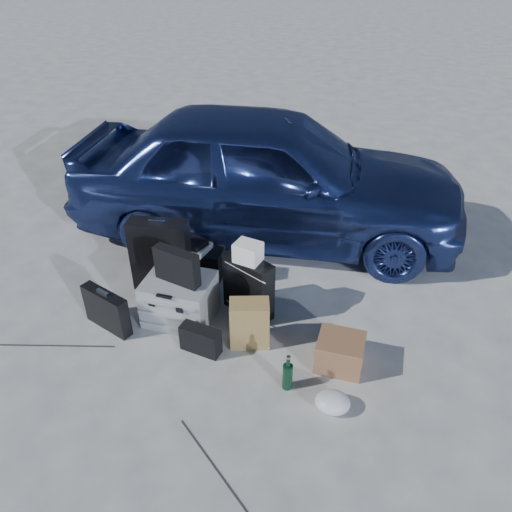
{
  "coord_description": "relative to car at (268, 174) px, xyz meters",
  "views": [
    {
      "loc": [
        1.56,
        -2.83,
        3.09
      ],
      "look_at": [
        0.27,
        0.85,
        0.48
      ],
      "focal_mm": 35.0,
      "sensor_mm": 36.0,
      "label": 1
    }
  ],
  "objects": [
    {
      "name": "ground",
      "position": [
        0.02,
        -2.1,
        -0.74
      ],
      "size": [
        60.0,
        60.0,
        0.0
      ],
      "primitive_type": "plane",
      "color": "beige",
      "rests_on": "ground"
    },
    {
      "name": "car",
      "position": [
        0.0,
        0.0,
        0.0
      ],
      "size": [
        4.6,
        2.46,
        1.49
      ],
      "primitive_type": "imported",
      "rotation": [
        0.0,
        0.0,
        1.74
      ],
      "color": "#2F4287",
      "rests_on": "ground"
    },
    {
      "name": "pelican_case",
      "position": [
        -0.26,
        -1.78,
        -0.53
      ],
      "size": [
        0.63,
        0.53,
        0.44
      ],
      "primitive_type": "cube",
      "rotation": [
        0.0,
        0.0,
        0.06
      ],
      "color": "gray",
      "rests_on": "ground"
    },
    {
      "name": "laptop_bag",
      "position": [
        -0.24,
        -1.79,
        -0.15
      ],
      "size": [
        0.44,
        0.18,
        0.32
      ],
      "primitive_type": "cube",
      "rotation": [
        0.0,
        0.0,
        -0.18
      ],
      "color": "black",
      "rests_on": "pelican_case"
    },
    {
      "name": "briefcase",
      "position": [
        -0.82,
        -2.11,
        -0.55
      ],
      "size": [
        0.51,
        0.25,
        0.39
      ],
      "primitive_type": "cube",
      "rotation": [
        0.0,
        0.0,
        -0.29
      ],
      "color": "black",
      "rests_on": "ground"
    },
    {
      "name": "suitcase_left",
      "position": [
        -0.64,
        -1.39,
        -0.37
      ],
      "size": [
        0.6,
        0.32,
        0.75
      ],
      "primitive_type": "cube",
      "rotation": [
        0.0,
        0.0,
        0.2
      ],
      "color": "black",
      "rests_on": "ground"
    },
    {
      "name": "suitcase_right",
      "position": [
        0.31,
        -1.49,
        -0.45
      ],
      "size": [
        0.52,
        0.36,
        0.59
      ],
      "primitive_type": "cube",
      "rotation": [
        0.0,
        0.0,
        -0.41
      ],
      "color": "black",
      "rests_on": "ground"
    },
    {
      "name": "white_carton",
      "position": [
        0.31,
        -1.5,
        -0.06
      ],
      "size": [
        0.25,
        0.21,
        0.18
      ],
      "primitive_type": "cube",
      "rotation": [
        0.0,
        0.0,
        -0.15
      ],
      "color": "white",
      "rests_on": "suitcase_right"
    },
    {
      "name": "duffel_bag",
      "position": [
        -0.45,
        -1.09,
        -0.59
      ],
      "size": [
        0.65,
        0.33,
        0.31
      ],
      "primitive_type": "cube",
      "rotation": [
        0.0,
        0.0,
        0.11
      ],
      "color": "black",
      "rests_on": "ground"
    },
    {
      "name": "flat_box_white",
      "position": [
        -0.45,
        -1.11,
        -0.4
      ],
      "size": [
        0.39,
        0.31,
        0.06
      ],
      "primitive_type": "cube",
      "rotation": [
        0.0,
        0.0,
        -0.13
      ],
      "color": "white",
      "rests_on": "duffel_bag"
    },
    {
      "name": "flat_box_black",
      "position": [
        -0.43,
        -1.11,
        -0.34
      ],
      "size": [
        0.32,
        0.27,
        0.06
      ],
      "primitive_type": "cube",
      "rotation": [
        0.0,
        0.0,
        -0.3
      ],
      "color": "black",
      "rests_on": "flat_box_white"
    },
    {
      "name": "kraft_bag",
      "position": [
        0.46,
        -1.89,
        -0.52
      ],
      "size": [
        0.38,
        0.31,
        0.45
      ],
      "primitive_type": "cube",
      "rotation": [
        0.0,
        0.0,
        0.36
      ],
      "color": "tan",
      "rests_on": "ground"
    },
    {
      "name": "cardboard_box",
      "position": [
        1.26,
        -1.89,
        -0.6
      ],
      "size": [
        0.39,
        0.35,
        0.28
      ],
      "primitive_type": "cube",
      "rotation": [
        0.0,
        0.0,
        0.05
      ],
      "color": "brown",
      "rests_on": "ground"
    },
    {
      "name": "plastic_bag",
      "position": [
        1.3,
        -2.36,
        -0.67
      ],
      "size": [
        0.3,
        0.27,
        0.15
      ],
      "primitive_type": "ellipsoid",
      "rotation": [
        0.0,
        0.0,
        0.17
      ],
      "color": "silver",
      "rests_on": "ground"
    },
    {
      "name": "messenger_bag",
      "position": [
        0.1,
        -2.11,
        -0.62
      ],
      "size": [
        0.36,
        0.17,
        0.25
      ],
      "primitive_type": "cube",
      "rotation": [
        0.0,
        0.0,
        -0.1
      ],
      "color": "black",
      "rests_on": "ground"
    },
    {
      "name": "green_bottle",
      "position": [
        0.92,
        -2.27,
        -0.58
      ],
      "size": [
        0.1,
        0.1,
        0.32
      ],
      "primitive_type": "cylinder",
      "rotation": [
        0.0,
        0.0,
        0.31
      ],
      "color": "black",
      "rests_on": "ground"
    }
  ]
}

